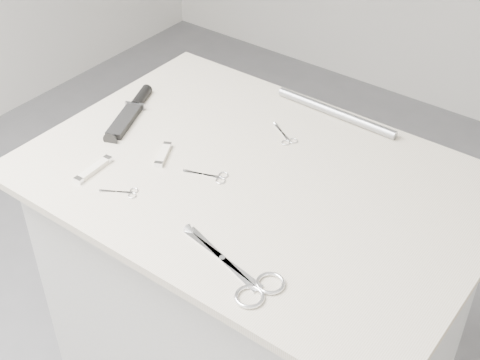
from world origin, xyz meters
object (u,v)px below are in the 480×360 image
Objects in this scene: plinth at (254,319)px; pocket_knife_a at (94,169)px; metal_rail at (336,112)px; large_shears at (246,278)px; tiny_scissors at (124,192)px; pocket_knife_b at (163,154)px; embroidery_scissors_a at (213,176)px; embroidery_scissors_b at (286,137)px; sheathed_knife at (132,110)px.

pocket_knife_a is at bearing -145.78° from plinth.
large_shears is at bearing -75.32° from metal_rail.
tiny_scissors is 0.56m from metal_rail.
plinth is 10.61× the size of pocket_knife_b.
embroidery_scissors_a is at bearing -113.33° from pocket_knife_b.
metal_rail is at bearing 103.81° from embroidery_scissors_b.
embroidery_scissors_b is 0.16m from metal_rail.
sheathed_knife is 2.61× the size of pocket_knife_b.
sheathed_knife reaches higher than embroidery_scissors_a.
plinth is at bearing -115.70° from sheathed_knife.
sheathed_knife reaches higher than large_shears.
large_shears is 2.29× the size of pocket_knife_a.
pocket_knife_a reaches higher than tiny_scissors.
sheathed_knife reaches higher than tiny_scissors.
pocket_knife_b is at bearing -36.07° from pocket_knife_a.
embroidery_scissors_a is 0.94× the size of pocket_knife_a.
embroidery_scissors_b is at bearing -64.88° from pocket_knife_b.
embroidery_scissors_b and tiny_scissors have the same top height.
metal_rail reaches higher than embroidery_scissors_b.
pocket_knife_a is 0.16m from pocket_knife_b.
large_shears is at bearing -60.16° from embroidery_scissors_a.
pocket_knife_a is (-0.26, -0.36, 0.00)m from embroidery_scissors_b.
tiny_scissors is at bearing -82.02° from embroidery_scissors_b.
pocket_knife_b reaches higher than embroidery_scissors_a.
pocket_knife_a reaches higher than plinth.
tiny_scissors is at bearing -146.39° from embroidery_scissors_a.
metal_rail is at bearing -77.25° from sheathed_knife.
metal_rail is at bearing 117.43° from large_shears.
pocket_knife_b is at bearing -138.47° from sheathed_knife.
embroidery_scissors_a is at bearing -126.77° from sheathed_knife.
pocket_knife_a is at bearing -167.41° from embroidery_scissors_a.
pocket_knife_a reaches higher than embroidery_scissors_a.
embroidery_scissors_a is at bearing 22.75° from tiny_scissors.
plinth is 0.56m from large_shears.
sheathed_knife is at bearing -144.94° from metal_rail.
tiny_scissors is at bearing -131.34° from plinth.
sheathed_knife is 0.21m from pocket_knife_b.
plinth is at bearing 134.98° from large_shears.
metal_rail is (0.22, 0.38, 0.01)m from pocket_knife_b.
sheathed_knife is 0.25m from pocket_knife_a.
embroidery_scissors_b is (0.04, 0.22, -0.00)m from embroidery_scissors_a.
metal_rail is (-0.15, 0.57, 0.01)m from large_shears.
large_shears reaches higher than tiny_scissors.
large_shears reaches higher than embroidery_scissors_b.
embroidery_scissors_b is at bearing 127.64° from large_shears.
metal_rail is at bearing -57.46° from pocket_knife_b.
large_shears is 0.46m from embroidery_scissors_b.
metal_rail is (0.01, 0.31, 0.48)m from plinth.
metal_rail is (0.31, 0.51, 0.00)m from pocket_knife_a.
tiny_scissors is (-0.35, 0.05, -0.00)m from large_shears.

